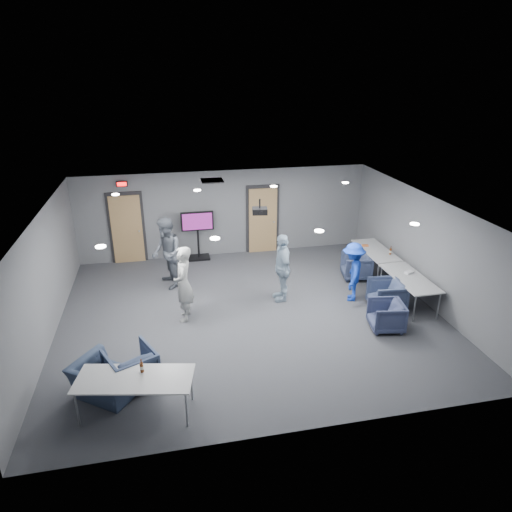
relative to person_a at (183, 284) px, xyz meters
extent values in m
plane|color=#393B41|center=(1.56, -0.10, -0.91)|extent=(9.00, 9.00, 0.00)
plane|color=silver|center=(1.56, -0.10, 1.79)|extent=(9.00, 9.00, 0.00)
cube|color=slate|center=(1.56, 3.90, 0.44)|extent=(9.00, 0.02, 2.70)
cube|color=slate|center=(1.56, -4.10, 0.44)|extent=(9.00, 0.02, 2.70)
cube|color=slate|center=(-2.94, -0.10, 0.44)|extent=(0.02, 8.00, 2.70)
cube|color=slate|center=(6.06, -0.10, 0.44)|extent=(0.02, 8.00, 2.70)
cube|color=black|center=(-1.44, 3.87, 0.17)|extent=(1.06, 0.06, 2.24)
cube|color=tan|center=(-1.44, 3.83, 0.14)|extent=(0.90, 0.05, 2.10)
cylinder|color=#989CA1|center=(-1.09, 3.78, 0.09)|extent=(0.04, 0.10, 0.04)
cube|color=black|center=(2.76, 3.87, 0.17)|extent=(1.06, 0.06, 2.24)
cube|color=tan|center=(2.76, 3.83, 0.14)|extent=(0.90, 0.05, 2.10)
cylinder|color=#989CA1|center=(3.11, 3.78, 0.09)|extent=(0.04, 0.10, 0.04)
cube|color=black|center=(-1.44, 3.84, 1.54)|extent=(0.32, 0.06, 0.16)
cube|color=#FF0C0C|center=(-1.44, 3.80, 1.54)|extent=(0.26, 0.02, 0.11)
cube|color=black|center=(1.06, 2.70, 1.77)|extent=(0.60, 0.60, 0.03)
cylinder|color=white|center=(-1.44, -1.90, 1.77)|extent=(0.18, 0.18, 0.02)
cylinder|color=white|center=(-1.44, 1.70, 1.77)|extent=(0.18, 0.18, 0.02)
cylinder|color=white|center=(0.56, -1.90, 1.77)|extent=(0.18, 0.18, 0.02)
cylinder|color=white|center=(0.56, 1.70, 1.77)|extent=(0.18, 0.18, 0.02)
cylinder|color=white|center=(2.56, -1.90, 1.77)|extent=(0.18, 0.18, 0.02)
cylinder|color=white|center=(2.56, 1.70, 1.77)|extent=(0.18, 0.18, 0.02)
cylinder|color=white|center=(4.56, -1.90, 1.77)|extent=(0.18, 0.18, 0.02)
cylinder|color=white|center=(4.56, 1.70, 1.77)|extent=(0.18, 0.18, 0.02)
imported|color=#9A9D9B|center=(0.00, 0.00, 0.00)|extent=(0.55, 0.73, 1.83)
imported|color=#575E69|center=(-0.33, 1.85, 0.06)|extent=(0.91, 1.08, 1.95)
imported|color=#98AFC3|center=(2.51, 0.49, -0.02)|extent=(0.47, 1.06, 1.78)
imported|color=#1A3AAA|center=(4.26, 0.10, -0.14)|extent=(0.94, 1.15, 1.54)
imported|color=#333D59|center=(4.91, 1.30, -0.55)|extent=(0.92, 0.90, 0.72)
imported|color=#3E4A6B|center=(4.91, -0.55, -0.54)|extent=(0.90, 0.88, 0.75)
imported|color=#363E5D|center=(4.46, -1.42, -0.58)|extent=(0.85, 0.83, 0.68)
imported|color=#3B4866|center=(-1.14, -2.32, -0.52)|extent=(1.12, 1.13, 0.78)
imported|color=#313E55|center=(-1.58, -2.50, -0.57)|extent=(1.41, 1.38, 0.69)
cube|color=#B2B4B7|center=(5.56, 1.49, -0.20)|extent=(0.76, 1.82, 0.03)
cylinder|color=#989CA1|center=(5.26, 2.31, -0.56)|extent=(0.04, 0.04, 0.70)
cylinder|color=#989CA1|center=(5.26, 0.66, -0.56)|extent=(0.04, 0.04, 0.70)
cylinder|color=#989CA1|center=(5.86, 2.31, -0.56)|extent=(0.04, 0.04, 0.70)
cylinder|color=#989CA1|center=(5.86, 0.66, -0.56)|extent=(0.04, 0.04, 0.70)
cube|color=#B2B4B7|center=(5.56, -0.41, -0.20)|extent=(0.79, 1.88, 0.03)
cylinder|color=#989CA1|center=(5.25, 0.45, -0.56)|extent=(0.04, 0.04, 0.70)
cylinder|color=#989CA1|center=(5.25, -1.28, -0.56)|extent=(0.04, 0.04, 0.70)
cylinder|color=#989CA1|center=(5.87, 0.45, -0.56)|extent=(0.04, 0.04, 0.70)
cylinder|color=#989CA1|center=(5.87, -1.28, -0.56)|extent=(0.04, 0.04, 0.70)
cube|color=#B2B4B7|center=(-1.02, -3.10, -0.20)|extent=(2.08, 1.19, 0.03)
cylinder|color=#989CA1|center=(-0.08, -2.96, -0.56)|extent=(0.04, 0.04, 0.70)
cylinder|color=#989CA1|center=(-1.84, -2.60, -0.56)|extent=(0.04, 0.04, 0.70)
cylinder|color=#989CA1|center=(-0.21, -3.60, -0.56)|extent=(0.04, 0.04, 0.70)
cylinder|color=#989CA1|center=(-1.97, -3.24, -0.56)|extent=(0.04, 0.04, 0.70)
cylinder|color=#55280E|center=(-0.90, -2.95, -0.09)|extent=(0.06, 0.06, 0.18)
cylinder|color=#55280E|center=(-0.90, -2.95, 0.04)|extent=(0.02, 0.02, 0.08)
cylinder|color=beige|center=(-0.90, -2.95, -0.09)|extent=(0.07, 0.07, 0.06)
cylinder|color=#55280E|center=(5.80, 1.08, -0.10)|extent=(0.06, 0.06, 0.17)
cylinder|color=#55280E|center=(5.80, 1.08, 0.03)|extent=(0.02, 0.02, 0.08)
cylinder|color=beige|center=(5.80, 1.08, -0.10)|extent=(0.06, 0.06, 0.06)
cube|color=#BE5F2F|center=(5.38, 1.83, -0.16)|extent=(0.19, 0.15, 0.04)
cube|color=silver|center=(5.67, -0.18, -0.16)|extent=(0.25, 0.21, 0.05)
cube|color=black|center=(0.66, 3.65, -0.88)|extent=(0.66, 0.47, 0.06)
cylinder|color=black|center=(0.66, 3.65, -0.30)|extent=(0.06, 0.06, 1.14)
cube|color=black|center=(0.66, 3.65, 0.32)|extent=(1.00, 0.07, 0.59)
cube|color=#66165F|center=(0.66, 3.60, 0.32)|extent=(0.90, 0.01, 0.51)
cylinder|color=black|center=(1.93, 0.54, 1.67)|extent=(0.04, 0.04, 0.22)
cube|color=black|center=(1.93, 0.54, 1.49)|extent=(0.40, 0.36, 0.14)
cylinder|color=black|center=(1.93, 0.38, 1.49)|extent=(0.08, 0.06, 0.08)
camera|label=1|loc=(-0.32, -9.69, 4.65)|focal=32.00mm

